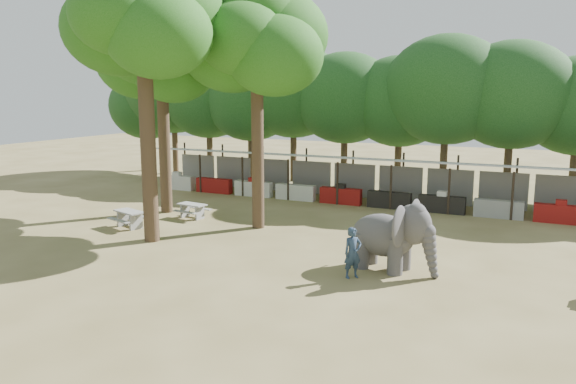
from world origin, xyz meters
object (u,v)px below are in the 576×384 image
at_px(yard_tree_left, 161,53).
at_px(yard_tree_back, 256,40).
at_px(picnic_table_near, 130,217).
at_px(picnic_table_far, 192,209).
at_px(elephant, 393,236).
at_px(handler, 353,253).
at_px(yard_tree_center, 143,17).

bearing_deg(yard_tree_left, yard_tree_back, -9.46).
relative_size(picnic_table_near, picnic_table_far, 1.20).
xyz_separation_m(yard_tree_back, picnic_table_far, (-3.77, 0.12, -8.06)).
bearing_deg(picnic_table_far, yard_tree_back, 5.95).
height_order(elephant, picnic_table_far, elephant).
height_order(elephant, picnic_table_near, elephant).
bearing_deg(yard_tree_left, picnic_table_near, -79.21).
bearing_deg(handler, yard_tree_back, 95.63).
relative_size(handler, picnic_table_near, 0.89).
bearing_deg(handler, picnic_table_near, 122.87).
distance_m(yard_tree_center, elephant, 13.13).
xyz_separation_m(elephant, handler, (-1.03, -1.37, -0.39)).
distance_m(yard_tree_left, elephant, 15.88).
bearing_deg(picnic_table_near, yard_tree_left, 118.78).
bearing_deg(yard_tree_back, elephant, -27.05).
bearing_deg(elephant, handler, -117.52).
xyz_separation_m(handler, picnic_table_near, (-11.70, 2.41, -0.36)).
xyz_separation_m(yard_tree_center, elephant, (10.45, 0.19, -7.94)).
relative_size(yard_tree_left, yard_tree_center, 0.92).
bearing_deg(yard_tree_center, picnic_table_near, 151.62).
relative_size(elephant, handler, 1.93).
bearing_deg(picnic_table_far, yard_tree_left, 166.16).
bearing_deg(elephant, yard_tree_left, 169.81).
height_order(yard_tree_left, picnic_table_far, yard_tree_left).
bearing_deg(handler, elephant, 7.52).
relative_size(elephant, picnic_table_far, 2.07).
bearing_deg(yard_tree_center, elephant, 1.07).
bearing_deg(picnic_table_near, yard_tree_center, -10.39).
xyz_separation_m(yard_tree_left, picnic_table_far, (2.23, -0.88, -7.72)).
bearing_deg(handler, picnic_table_far, 107.06).
distance_m(yard_tree_back, elephant, 11.09).
distance_m(picnic_table_near, picnic_table_far, 3.26).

